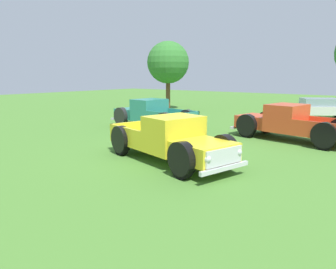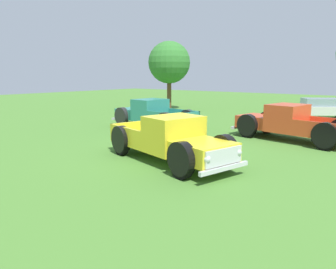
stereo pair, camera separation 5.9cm
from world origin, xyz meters
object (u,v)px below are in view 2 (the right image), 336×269
pickup_truck_foreground (175,141)px  sedan_distant_a (322,108)px  picnic_table (157,110)px  pickup_truck_behind_right (149,114)px  oak_tree_east (169,63)px  pickup_truck_behind_left (285,123)px

pickup_truck_foreground → sedan_distant_a: bearing=85.6°
sedan_distant_a → picnic_table: size_ratio=1.81×
pickup_truck_behind_right → sedan_distant_a: 11.70m
picnic_table → oak_tree_east: (-2.51, 4.57, 3.32)m
pickup_truck_behind_left → picnic_table: bearing=166.0°
sedan_distant_a → oak_tree_east: bearing=-172.1°
pickup_truck_behind_right → oak_tree_east: 9.95m
sedan_distant_a → oak_tree_east: size_ratio=0.76×
sedan_distant_a → oak_tree_east: (-11.47, -1.59, 3.11)m
picnic_table → oak_tree_east: size_ratio=0.42×
pickup_truck_behind_right → picnic_table: bearing=124.2°
pickup_truck_foreground → sedan_distant_a: (1.12, 14.64, -0.04)m
pickup_truck_foreground → oak_tree_east: (-10.35, 13.05, 3.08)m
pickup_truck_behind_left → picnic_table: pickup_truck_behind_left is taller
pickup_truck_behind_right → picnic_table: pickup_truck_behind_right is taller
pickup_truck_behind_left → pickup_truck_behind_right: pickup_truck_behind_left is taller
sedan_distant_a → picnic_table: 10.87m
oak_tree_east → pickup_truck_behind_left: bearing=-30.2°
pickup_truck_foreground → sedan_distant_a: 14.68m
pickup_truck_foreground → pickup_truck_behind_left: size_ratio=0.99×
oak_tree_east → sedan_distant_a: bearing=7.9°
pickup_truck_behind_left → oak_tree_east: 14.06m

